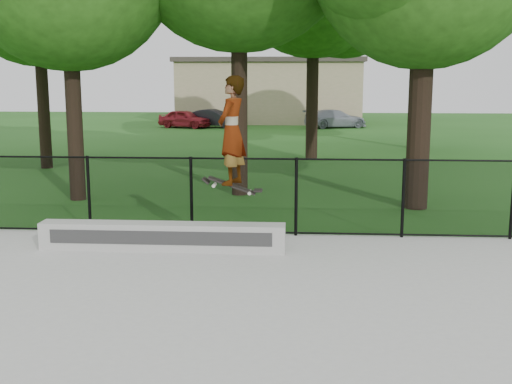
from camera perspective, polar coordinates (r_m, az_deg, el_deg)
ground at (r=6.76m, az=3.17°, el=-16.60°), size 100.00×100.00×0.00m
concrete_slab at (r=6.74m, az=3.17°, el=-16.37°), size 14.00×12.00×0.06m
grind_ledge at (r=11.33m, az=-8.33°, el=-3.94°), size 4.29×0.40×0.48m
car_a at (r=39.28m, az=-6.36°, el=6.49°), size 3.46×2.33×1.10m
car_b at (r=39.43m, az=-3.79°, el=6.54°), size 3.23×1.99×1.10m
car_c at (r=39.37m, az=7.08°, el=6.48°), size 3.81×2.63×1.10m
skater_airborne at (r=10.70m, az=-2.17°, el=5.32°), size 0.80×0.76×2.02m
chainlink_fence at (r=12.14m, az=3.58°, el=-0.43°), size 16.06×0.06×1.50m
distant_building at (r=44.09m, az=1.24°, el=9.04°), size 12.40×6.40×4.30m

